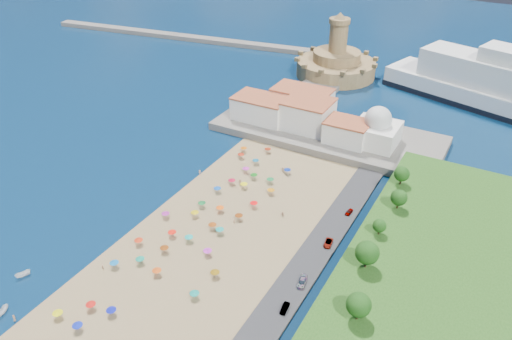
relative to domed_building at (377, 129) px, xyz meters
The scene contains 12 objects.
ground 77.60m from the domed_building, 112.91° to the right, with size 700.00×700.00×0.00m, color #071938.
terrace 21.44m from the domed_building, behind, with size 90.00×36.00×3.00m, color #59544C.
jetty 56.51m from the domed_building, 138.62° to the left, with size 18.00×70.00×2.40m, color #59544C.
breakwater 162.43m from the domed_building, 149.64° to the left, with size 200.00×7.00×2.60m, color #59544C.
waterfront_buildings 33.17m from the domed_building, behind, with size 57.00×29.00×11.00m.
domed_building is the anchor object (origin of this frame).
fortress 79.11m from the domed_building, 122.08° to the left, with size 40.00×40.00×32.40m.
beach_parasols 85.74m from the domed_building, 111.06° to the right, with size 29.93×116.98×2.20m.
beachgoers 66.98m from the domed_building, 119.27° to the right, with size 38.73×95.35×1.87m.
moored_boats 130.41m from the domed_building, 115.89° to the right, with size 9.20×15.18×1.55m.
parked_cars 75.85m from the domed_building, 85.44° to the right, with size 2.77×66.84×1.41m.
hillside_trees 85.93m from the domed_building, 76.76° to the right, with size 11.77×109.85×7.81m.
Camera 1 is at (71.49, -96.39, 93.00)m, focal length 35.00 mm.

